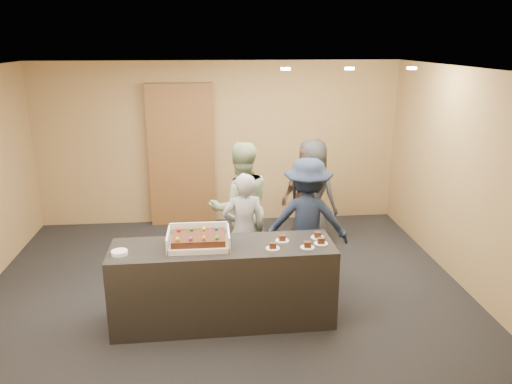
# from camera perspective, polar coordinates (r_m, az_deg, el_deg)

# --- Properties ---
(room) EXTENTS (6.04, 6.00, 2.70)m
(room) POSITION_cam_1_polar(r_m,az_deg,el_deg) (5.95, -3.72, 0.76)
(room) COLOR black
(room) RESTS_ON ground
(serving_counter) EXTENTS (2.41, 0.75, 0.90)m
(serving_counter) POSITION_cam_1_polar(r_m,az_deg,el_deg) (5.57, -3.73, -10.40)
(serving_counter) COLOR black
(serving_counter) RESTS_ON floor
(storage_cabinet) EXTENTS (1.07, 0.15, 2.36)m
(storage_cabinet) POSITION_cam_1_polar(r_m,az_deg,el_deg) (8.34, -8.52, 4.13)
(storage_cabinet) COLOR brown
(storage_cabinet) RESTS_ON floor
(cake_box) EXTENTS (0.66, 0.45, 0.19)m
(cake_box) POSITION_cam_1_polar(r_m,az_deg,el_deg) (5.39, -6.56, -5.68)
(cake_box) COLOR white
(cake_box) RESTS_ON serving_counter
(sheet_cake) EXTENTS (0.56, 0.39, 0.11)m
(sheet_cake) POSITION_cam_1_polar(r_m,az_deg,el_deg) (5.34, -6.58, -5.26)
(sheet_cake) COLOR #3F1B0E
(sheet_cake) RESTS_ON cake_box
(plate_stack) EXTENTS (0.17, 0.17, 0.04)m
(plate_stack) POSITION_cam_1_polar(r_m,az_deg,el_deg) (5.34, -15.34, -6.70)
(plate_stack) COLOR white
(plate_stack) RESTS_ON serving_counter
(slice_a) EXTENTS (0.15, 0.15, 0.07)m
(slice_a) POSITION_cam_1_polar(r_m,az_deg,el_deg) (5.29, 1.92, -6.25)
(slice_a) COLOR white
(slice_a) RESTS_ON serving_counter
(slice_b) EXTENTS (0.15, 0.15, 0.07)m
(slice_b) POSITION_cam_1_polar(r_m,az_deg,el_deg) (5.49, 3.01, -5.38)
(slice_b) COLOR white
(slice_b) RESTS_ON serving_counter
(slice_c) EXTENTS (0.15, 0.15, 0.07)m
(slice_c) POSITION_cam_1_polar(r_m,az_deg,el_deg) (5.34, 5.90, -6.11)
(slice_c) COLOR white
(slice_c) RESTS_ON serving_counter
(slice_d) EXTENTS (0.15, 0.15, 0.07)m
(slice_d) POSITION_cam_1_polar(r_m,az_deg,el_deg) (5.61, 7.05, -4.98)
(slice_d) COLOR white
(slice_d) RESTS_ON serving_counter
(slice_e) EXTENTS (0.15, 0.15, 0.07)m
(slice_e) POSITION_cam_1_polar(r_m,az_deg,el_deg) (5.45, 7.43, -5.65)
(slice_e) COLOR white
(slice_e) RESTS_ON serving_counter
(person_server_grey) EXTENTS (0.57, 0.40, 1.48)m
(person_server_grey) POSITION_cam_1_polar(r_m,az_deg,el_deg) (6.23, -1.39, -4.42)
(person_server_grey) COLOR #9C9CA0
(person_server_grey) RESTS_ON floor
(person_sage_man) EXTENTS (0.96, 0.81, 1.77)m
(person_sage_man) POSITION_cam_1_polar(r_m,az_deg,el_deg) (6.60, -1.73, -1.82)
(person_sage_man) COLOR #97AB7F
(person_sage_man) RESTS_ON floor
(person_navy_man) EXTENTS (1.14, 0.79, 1.63)m
(person_navy_man) POSITION_cam_1_polar(r_m,az_deg,el_deg) (6.36, 5.86, -3.30)
(person_navy_man) COLOR #1C263E
(person_navy_man) RESTS_ON floor
(person_brown_extra) EXTENTS (0.97, 0.73, 1.53)m
(person_brown_extra) POSITION_cam_1_polar(r_m,az_deg,el_deg) (7.48, 5.89, -0.55)
(person_brown_extra) COLOR brown
(person_brown_extra) RESTS_ON floor
(person_dark_suit) EXTENTS (0.93, 0.92, 1.62)m
(person_dark_suit) POSITION_cam_1_polar(r_m,az_deg,el_deg) (7.53, 6.37, -0.08)
(person_dark_suit) COLOR #29292F
(person_dark_suit) RESTS_ON floor
(ceiling_spotlights) EXTENTS (1.72, 0.12, 0.03)m
(ceiling_spotlights) POSITION_cam_1_polar(r_m,az_deg,el_deg) (6.47, 10.64, 13.70)
(ceiling_spotlights) COLOR #FFEAC6
(ceiling_spotlights) RESTS_ON ceiling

